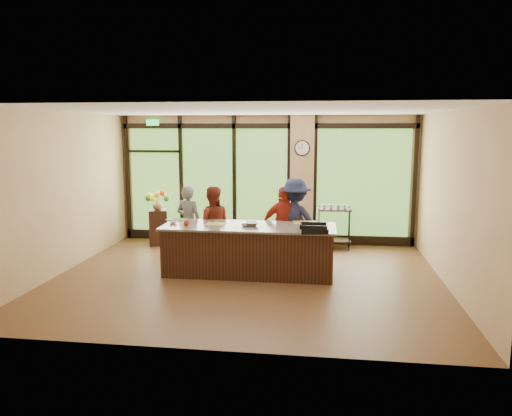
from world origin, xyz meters
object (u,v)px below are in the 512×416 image
(roasting_pan, at_px, (314,230))
(flower_stand, at_px, (158,227))
(island_base, at_px, (249,251))
(cook_right, at_px, (295,221))
(cook_left, at_px, (189,223))
(bar_cart, at_px, (334,222))

(roasting_pan, xyz_separation_m, flower_stand, (-3.65, 2.49, -0.55))
(roasting_pan, bearing_deg, island_base, 149.85)
(cook_right, xyz_separation_m, flower_stand, (-3.25, 1.20, -0.45))
(cook_right, distance_m, flower_stand, 3.50)
(cook_right, bearing_deg, roasting_pan, 120.98)
(cook_left, height_order, roasting_pan, cook_left)
(cook_right, distance_m, bar_cart, 1.61)
(island_base, xyz_separation_m, cook_right, (0.80, 0.84, 0.42))
(cook_left, xyz_separation_m, bar_cart, (2.98, 1.38, -0.17))
(flower_stand, xyz_separation_m, bar_cart, (4.05, 0.17, 0.19))
(flower_stand, relative_size, bar_cart, 0.81)
(cook_right, relative_size, bar_cart, 1.70)
(island_base, relative_size, cook_left, 1.99)
(cook_left, relative_size, roasting_pan, 3.34)
(cook_right, distance_m, roasting_pan, 1.36)
(cook_right, height_order, roasting_pan, cook_right)
(cook_left, relative_size, bar_cart, 1.54)
(cook_right, bearing_deg, flower_stand, -6.39)
(island_base, distance_m, roasting_pan, 1.39)
(island_base, distance_m, cook_right, 1.24)
(cook_left, height_order, cook_right, cook_right)
(bar_cart, bearing_deg, flower_stand, 177.23)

